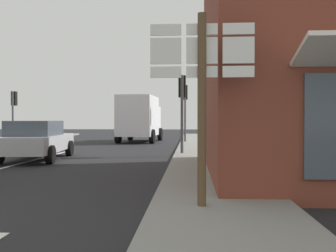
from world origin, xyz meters
TOP-DOWN VIEW (x-y plane):
  - ground_plane at (0.00, 10.00)m, footprint 80.00×80.00m
  - sidewalk_right at (6.37, 8.00)m, footprint 2.38×44.00m
  - sedan_far at (0.07, 8.54)m, footprint 2.29×4.35m
  - delivery_truck at (2.40, 19.36)m, footprint 2.74×5.12m
  - route_sign_post at (6.03, 1.25)m, footprint 1.66×0.14m
  - traffic_light_far_left at (-5.48, 17.63)m, footprint 0.30×0.49m
  - traffic_light_near_right at (5.48, 10.30)m, footprint 0.30×0.49m
  - traffic_light_far_right at (5.48, 17.85)m, footprint 0.30×0.49m

SIDE VIEW (x-z plane):
  - ground_plane at x=0.00m, z-range 0.00..0.00m
  - sidewalk_right at x=6.37m, z-range 0.00..0.14m
  - sedan_far at x=0.07m, z-range 0.03..1.50m
  - delivery_truck at x=2.40m, z-range 0.13..3.18m
  - route_sign_post at x=6.03m, z-range 0.40..3.60m
  - traffic_light_far_left at x=-5.48m, z-range 0.80..4.11m
  - traffic_light_near_right at x=5.48m, z-range 0.80..4.14m
  - traffic_light_far_right at x=5.48m, z-range 0.88..4.55m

